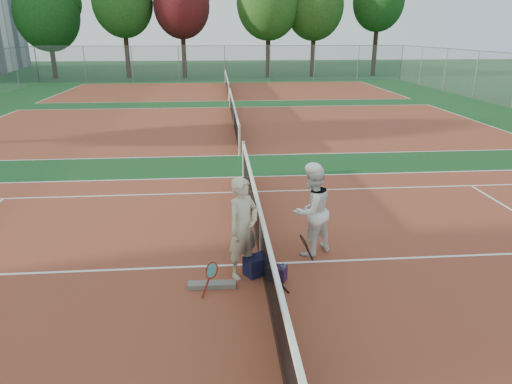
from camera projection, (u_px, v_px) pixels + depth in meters
ground at (261, 264)px, 8.59m from camera, size 130.00×130.00×0.00m
court_main at (261, 264)px, 8.59m from camera, size 23.77×10.97×0.01m
court_far_a at (234, 126)px, 21.28m from camera, size 23.77×10.97×0.01m
court_far_b at (227, 91)px, 33.97m from camera, size 23.77×10.97×0.01m
net_main at (261, 240)px, 8.42m from camera, size 0.10×10.98×1.02m
net_far_a at (234, 115)px, 21.11m from camera, size 0.10×10.98×1.02m
net_far_b at (227, 84)px, 33.80m from camera, size 0.10×10.98×1.02m
fence_back at (225, 64)px, 40.05m from camera, size 32.00×0.06×3.00m
player_a at (243, 228)px, 7.92m from camera, size 0.79×0.77×1.83m
player_b at (312, 211)px, 8.75m from camera, size 1.09×1.04×1.79m
racket_red at (212, 278)px, 7.59m from camera, size 0.43×0.43×0.53m
racket_black_held at (303, 249)px, 8.59m from camera, size 0.33×0.32×0.56m
racket_spare at (276, 280)px, 8.03m from camera, size 0.45×0.66×0.03m
sports_bag_navy at (257, 265)px, 8.20m from camera, size 0.53×0.48×0.34m
sports_bag_purple at (277, 273)px, 8.01m from camera, size 0.39×0.35×0.26m
net_cover_canvas at (212, 285)px, 7.81m from camera, size 0.82×0.21×0.09m
water_bottle at (283, 273)px, 7.97m from camera, size 0.09×0.09×0.30m
tree_back_0 at (47, 14)px, 40.95m from camera, size 5.69×5.69×8.91m
tree_back_1 at (123, 2)px, 41.11m from camera, size 5.43×5.43×9.80m
tree_back_maroon at (182, 6)px, 41.28m from camera, size 5.08×5.08×9.30m
tree_back_3 at (268, 2)px, 41.79m from camera, size 5.88×5.88×10.08m
tree_back_4 at (315, 6)px, 42.47m from camera, size 5.39×5.39×9.49m
tree_back_5 at (379, 2)px, 43.29m from camera, size 4.84×4.84×9.66m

